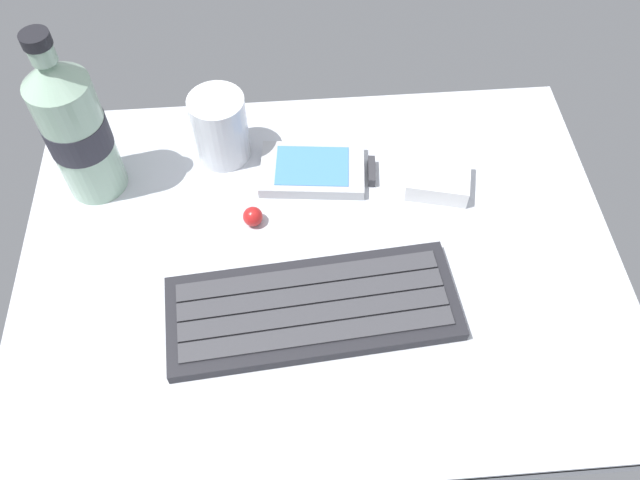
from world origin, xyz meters
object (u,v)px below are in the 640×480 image
keyboard (313,308)px  water_bottle (75,128)px  handheld_device (318,170)px  trackball_mouse (253,216)px  charger_block (438,179)px  juice_cup (220,130)px

keyboard → water_bottle: bearing=141.4°
handheld_device → trackball_mouse: (-7.66, -6.48, 0.37)cm
keyboard → charger_block: charger_block is taller
juice_cup → charger_block: (24.45, -7.07, -2.71)cm
juice_cup → water_bottle: (-14.45, -3.58, 5.10)cm
charger_block → trackball_mouse: bearing=-170.4°
charger_block → trackball_mouse: charger_block is taller
juice_cup → water_bottle: size_ratio=0.41×
keyboard → juice_cup: size_ratio=3.50×
keyboard → water_bottle: water_bottle is taller
keyboard → charger_block: size_ratio=4.25×
water_bottle → trackball_mouse: water_bottle is taller
handheld_device → juice_cup: 12.13cm
juice_cup → trackball_mouse: bearing=-72.8°
water_bottle → trackball_mouse: size_ratio=9.45×
juice_cup → water_bottle: 15.73cm
handheld_device → trackball_mouse: trackball_mouse is taller
charger_block → trackball_mouse: size_ratio=3.18×
trackball_mouse → juice_cup: bearing=107.2°
water_bottle → charger_block: size_ratio=2.97×
handheld_device → water_bottle: (-25.39, 0.58, 8.28)cm
water_bottle → charger_block: bearing=-5.1°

